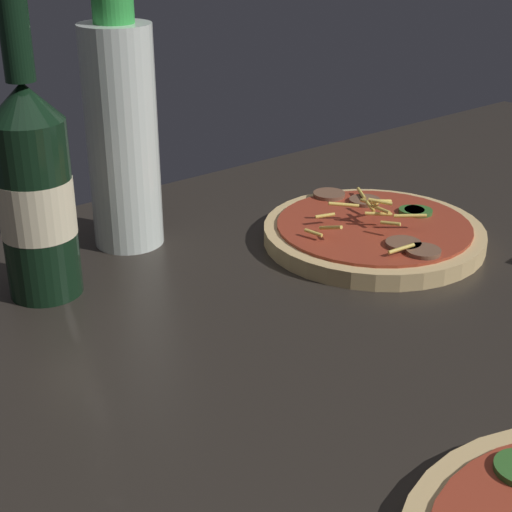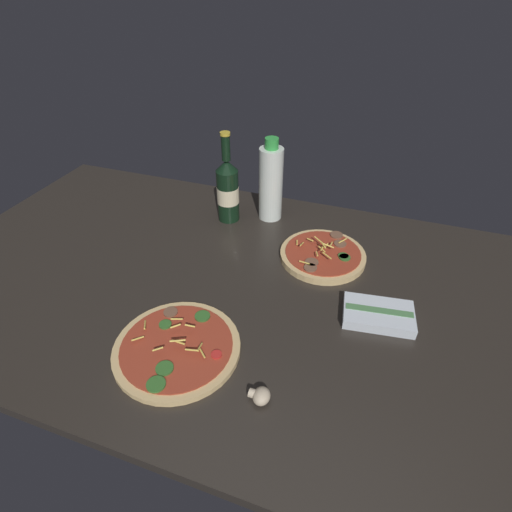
% 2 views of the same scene
% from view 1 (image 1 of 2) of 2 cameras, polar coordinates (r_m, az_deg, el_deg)
% --- Properties ---
extents(counter_slab, '(1.60, 0.90, 0.03)m').
position_cam_1_polar(counter_slab, '(0.60, 7.62, -9.73)').
color(counter_slab, '#28231E').
rests_on(counter_slab, ground).
extents(pizza_far, '(0.22, 0.22, 0.05)m').
position_cam_1_polar(pizza_far, '(0.81, 8.56, 1.68)').
color(pizza_far, tan).
rests_on(pizza_far, counter_slab).
extents(beer_bottle, '(0.06, 0.06, 0.27)m').
position_cam_1_polar(beer_bottle, '(0.69, -15.81, 4.74)').
color(beer_bottle, black).
rests_on(beer_bottle, counter_slab).
extents(oil_bottle, '(0.07, 0.07, 0.25)m').
position_cam_1_polar(oil_bottle, '(0.77, -9.71, 8.74)').
color(oil_bottle, silver).
rests_on(oil_bottle, counter_slab).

